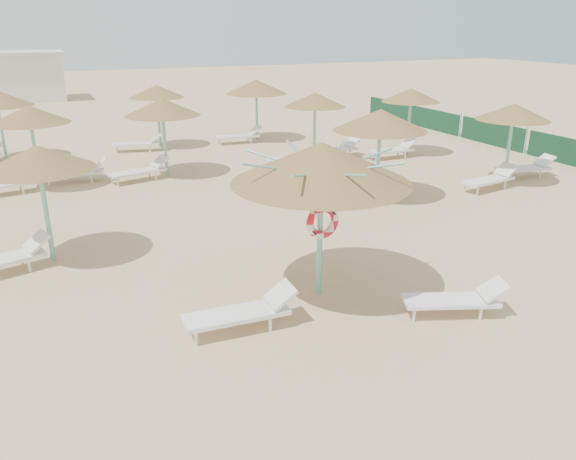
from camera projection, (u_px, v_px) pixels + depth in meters
name	position (u px, v px, depth m)	size (l,w,h in m)	color
ground	(305.00, 302.00, 10.86)	(120.00, 120.00, 0.00)	tan
main_palapa	(321.00, 163.00, 10.32)	(3.39, 3.39, 3.04)	#6AB9A8
lounger_main_a	(244.00, 311.00, 9.79)	(2.01, 0.68, 0.72)	white
lounger_main_b	(457.00, 299.00, 10.29)	(1.92, 1.20, 0.67)	white
palapa_field	(226.00, 107.00, 19.71)	(19.69, 14.00, 2.71)	#6AB9A8
windbreak_fence	(493.00, 134.00, 24.59)	(0.08, 19.84, 1.10)	#194D32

